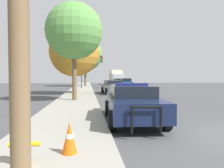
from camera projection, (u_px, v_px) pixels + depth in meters
sidewalk_left at (59, 138)px, 6.20m from camera, size 3.00×110.00×0.13m
police_car at (132, 102)px, 8.78m from camera, size 2.25×5.04×1.54m
fire_hydrant at (24, 142)px, 4.12m from camera, size 0.58×0.25×0.83m
traffic_light at (90, 65)px, 30.80m from camera, size 3.06×0.35×4.72m
car_background_distant at (119, 82)px, 42.76m from camera, size 2.08×4.70×1.42m
car_background_oncoming at (126, 83)px, 35.46m from camera, size 2.14×4.27×1.51m
car_background_midblock at (112, 87)px, 23.01m from camera, size 2.16×4.58×1.42m
box_truck at (116, 77)px, 47.63m from camera, size 2.66×7.35×3.24m
tree_sidewalk_far at (85, 54)px, 39.54m from camera, size 6.14×6.14×8.78m
tree_sidewalk_near at (74, 31)px, 15.53m from camera, size 4.07×4.07×6.96m
tree_sidewalk_mid at (75, 52)px, 22.10m from camera, size 5.09×5.09×6.75m
traffic_cone at (69, 138)px, 4.76m from camera, size 0.33×0.33×0.70m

